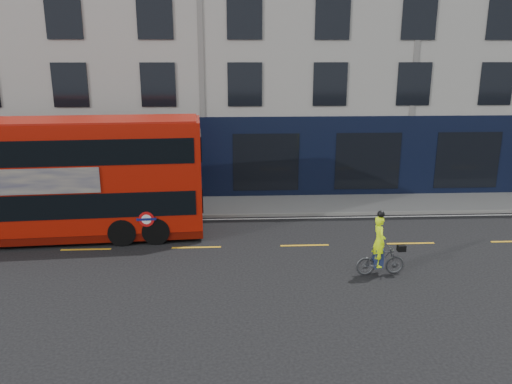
{
  "coord_description": "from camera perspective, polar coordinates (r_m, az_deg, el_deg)",
  "views": [
    {
      "loc": [
        1.32,
        -15.69,
        6.81
      ],
      "look_at": [
        2.24,
        2.36,
        1.85
      ],
      "focal_mm": 35.0,
      "sensor_mm": 36.0,
      "label": 1
    }
  ],
  "objects": [
    {
      "name": "cyclist",
      "position": [
        16.45,
        13.99,
        -6.81
      ],
      "size": [
        1.61,
        0.63,
        2.16
      ],
      "rotation": [
        0.0,
        0.0,
        0.06
      ],
      "color": "#444649",
      "rests_on": "ground"
    },
    {
      "name": "lane_dashes",
      "position": [
        18.54,
        -6.83,
        -6.3
      ],
      "size": [
        58.0,
        0.12,
        0.01
      ],
      "primitive_type": null,
      "color": "gold",
      "rests_on": "ground"
    },
    {
      "name": "ground",
      "position": [
        17.16,
        -7.15,
        -8.16
      ],
      "size": [
        120.0,
        120.0,
        0.0
      ],
      "primitive_type": "plane",
      "color": "black",
      "rests_on": "ground"
    },
    {
      "name": "road_edge_line",
      "position": [
        21.54,
        -6.28,
        -3.16
      ],
      "size": [
        58.0,
        0.1,
        0.01
      ],
      "primitive_type": "cube",
      "color": "silver",
      "rests_on": "ground"
    },
    {
      "name": "building_terrace",
      "position": [
        28.67,
        -5.78,
        16.65
      ],
      "size": [
        50.0,
        10.07,
        15.0
      ],
      "color": "#A3A19A",
      "rests_on": "ground"
    },
    {
      "name": "pavement",
      "position": [
        23.23,
        -6.04,
        -1.62
      ],
      "size": [
        60.0,
        3.0,
        0.12
      ],
      "primitive_type": "cube",
      "color": "slate",
      "rests_on": "ground"
    },
    {
      "name": "kerb",
      "position": [
        21.8,
        -6.24,
        -2.76
      ],
      "size": [
        60.0,
        0.12,
        0.13
      ],
      "primitive_type": "cube",
      "color": "gray",
      "rests_on": "ground"
    },
    {
      "name": "bus",
      "position": [
        20.23,
        -22.3,
        1.42
      ],
      "size": [
        11.46,
        3.33,
        4.56
      ],
      "rotation": [
        0.0,
        0.0,
        0.07
      ],
      "color": "#A81306",
      "rests_on": "ground"
    }
  ]
}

